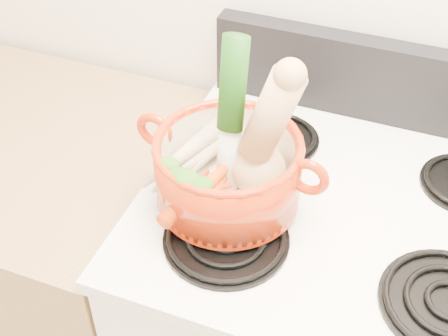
% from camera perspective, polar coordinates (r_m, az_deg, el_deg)
% --- Properties ---
extents(cooktop, '(0.78, 0.67, 0.03)m').
position_cam_1_polar(cooktop, '(1.19, 11.56, -4.14)').
color(cooktop, silver).
rests_on(cooktop, stove_body).
extents(control_backsplash, '(0.76, 0.05, 0.18)m').
position_cam_1_polar(control_backsplash, '(1.36, 14.87, 7.50)').
color(control_backsplash, black).
rests_on(control_backsplash, cooktop).
extents(burner_front_left, '(0.22, 0.22, 0.02)m').
position_cam_1_polar(burner_front_left, '(1.10, 0.20, -6.37)').
color(burner_front_left, black).
rests_on(burner_front_left, cooktop).
extents(burner_back_left, '(0.17, 0.17, 0.02)m').
position_cam_1_polar(burner_back_left, '(1.31, 4.93, 2.81)').
color(burner_back_left, black).
rests_on(burner_back_left, cooktop).
extents(dutch_oven, '(0.28, 0.28, 0.13)m').
position_cam_1_polar(dutch_oven, '(1.11, 0.37, -0.30)').
color(dutch_oven, '#A7280A').
rests_on(dutch_oven, burner_front_left).
extents(pot_handle_left, '(0.07, 0.02, 0.07)m').
position_cam_1_polar(pot_handle_left, '(1.14, -6.38, 3.48)').
color(pot_handle_left, '#A7280A').
rests_on(pot_handle_left, dutch_oven).
extents(pot_handle_right, '(0.07, 0.02, 0.07)m').
position_cam_1_polar(pot_handle_right, '(1.04, 7.74, -0.83)').
color(pot_handle_right, '#A7280A').
rests_on(pot_handle_right, dutch_oven).
extents(squash, '(0.20, 0.15, 0.27)m').
position_cam_1_polar(squash, '(1.05, 3.32, 3.25)').
color(squash, tan).
rests_on(squash, dutch_oven).
extents(leek, '(0.05, 0.11, 0.31)m').
position_cam_1_polar(leek, '(1.05, 0.49, 4.69)').
color(leek, silver).
rests_on(leek, dutch_oven).
extents(ginger, '(0.09, 0.08, 0.04)m').
position_cam_1_polar(ginger, '(1.18, 3.14, 1.35)').
color(ginger, '#CFBB7F').
rests_on(ginger, dutch_oven).
extents(parsnip_0, '(0.15, 0.23, 0.06)m').
position_cam_1_polar(parsnip_0, '(1.17, -1.75, 1.38)').
color(parsnip_0, beige).
rests_on(parsnip_0, dutch_oven).
extents(parsnip_1, '(0.08, 0.19, 0.05)m').
position_cam_1_polar(parsnip_1, '(1.16, -3.74, 0.94)').
color(parsnip_1, beige).
rests_on(parsnip_1, dutch_oven).
extents(parsnip_2, '(0.08, 0.17, 0.05)m').
position_cam_1_polar(parsnip_2, '(1.17, -0.65, 2.12)').
color(parsnip_2, beige).
rests_on(parsnip_2, dutch_oven).
extents(parsnip_3, '(0.12, 0.20, 0.06)m').
position_cam_1_polar(parsnip_3, '(1.14, -3.82, 1.31)').
color(parsnip_3, beige).
rests_on(parsnip_3, dutch_oven).
extents(carrot_0, '(0.07, 0.15, 0.04)m').
position_cam_1_polar(carrot_0, '(1.10, -1.63, -2.58)').
color(carrot_0, '#BB4909').
rests_on(carrot_0, dutch_oven).
extents(carrot_1, '(0.05, 0.15, 0.04)m').
position_cam_1_polar(carrot_1, '(1.09, -3.43, -2.66)').
color(carrot_1, '#C43609').
rests_on(carrot_1, dutch_oven).
extents(carrot_2, '(0.03, 0.17, 0.05)m').
position_cam_1_polar(carrot_2, '(1.10, -0.33, -1.39)').
color(carrot_2, '#BD3E09').
rests_on(carrot_2, dutch_oven).
extents(carrot_3, '(0.12, 0.09, 0.04)m').
position_cam_1_polar(carrot_3, '(1.08, -2.44, -2.19)').
color(carrot_3, '#C44C09').
rests_on(carrot_3, dutch_oven).
extents(carrot_4, '(0.08, 0.18, 0.05)m').
position_cam_1_polar(carrot_4, '(1.08, -0.79, -0.98)').
color(carrot_4, '#DF5F0B').
rests_on(carrot_4, dutch_oven).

